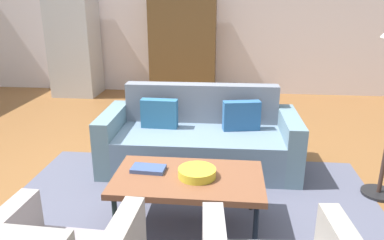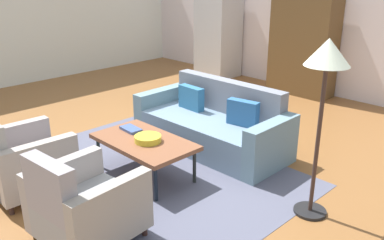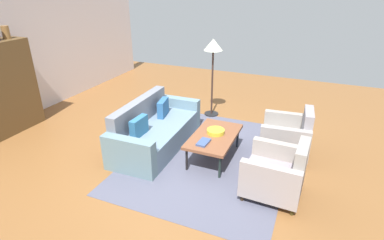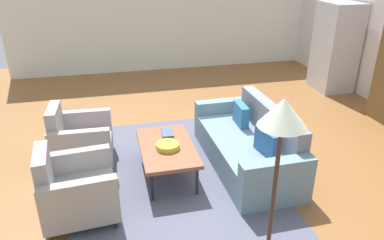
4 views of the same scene
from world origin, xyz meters
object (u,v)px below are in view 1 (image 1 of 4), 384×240
(coffee_table, at_px, (188,180))
(cabinet, at_px, (183,48))
(couch, at_px, (200,140))
(book_stack, at_px, (148,169))
(fruit_bowl, at_px, (197,173))
(refrigerator, at_px, (75,46))

(coffee_table, height_order, cabinet, cabinet)
(coffee_table, relative_size, cabinet, 0.67)
(couch, relative_size, cabinet, 1.18)
(couch, distance_m, book_stack, 1.18)
(couch, distance_m, cabinet, 3.13)
(fruit_bowl, bearing_deg, refrigerator, 122.96)
(couch, distance_m, coffee_table, 1.19)
(fruit_bowl, distance_m, book_stack, 0.41)
(couch, height_order, book_stack, couch)
(fruit_bowl, relative_size, cabinet, 0.17)
(book_stack, distance_m, cabinet, 4.17)
(refrigerator, bearing_deg, fruit_bowl, -57.04)
(coffee_table, xyz_separation_m, fruit_bowl, (0.07, 0.00, 0.07))
(fruit_bowl, height_order, cabinet, cabinet)
(coffee_table, xyz_separation_m, refrigerator, (-2.59, 4.10, 0.52))
(coffee_table, distance_m, book_stack, 0.35)
(refrigerator, bearing_deg, cabinet, 2.95)
(fruit_bowl, bearing_deg, book_stack, 170.80)
(cabinet, distance_m, refrigerator, 2.03)
(book_stack, bearing_deg, coffee_table, -11.10)
(couch, xyz_separation_m, book_stack, (-0.34, -1.12, 0.17))
(coffee_table, distance_m, fruit_bowl, 0.10)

